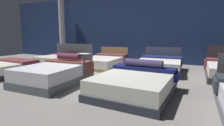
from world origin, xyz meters
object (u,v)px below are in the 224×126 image
Objects in this scene: bed_0 at (2,69)px; bed_2 at (135,84)px; bed_5 at (104,62)px; bed_4 at (61,59)px; price_sign at (85,77)px; bed_1 at (55,73)px; bed_6 at (159,65)px; support_pillar at (62,29)px.

bed_2 is at bearing 4.16° from bed_0.
bed_5 is at bearing 131.55° from bed_2.
bed_4 is (-0.03, 2.95, -0.00)m from bed_0.
bed_0 is 2.19× the size of price_sign.
bed_6 is (2.38, 2.88, -0.03)m from bed_1.
bed_5 is at bearing 109.79° from price_sign.
bed_5 is at bearing 175.75° from bed_6.
bed_1 is 1.04× the size of bed_4.
support_pillar reaches higher than bed_2.
bed_0 is at bearing 178.96° from bed_1.
support_pillar reaches higher than bed_1.
bed_4 is 2.64m from support_pillar.
bed_6 is (4.80, -0.05, 0.03)m from bed_4.
bed_0 is at bearing -88.85° from bed_4.
bed_2 is (2.34, 0.07, -0.03)m from bed_1.
bed_2 is (4.73, 0.09, 0.03)m from bed_0.
bed_1 reaches higher than price_sign.
bed_2 is 2.81m from bed_6.
price_sign is (1.16, -0.23, 0.07)m from bed_1.
bed_0 is 5.07m from support_pillar.
bed_2 is at bearing -36.95° from support_pillar.
bed_6 reaches higher than bed_0.
price_sign is at bearing -40.76° from bed_4.
bed_0 is at bearing -74.03° from support_pillar.
support_pillar reaches higher than bed_4.
bed_2 is 3.67m from bed_5.
bed_4 is 0.56× the size of support_pillar.
support_pillar reaches higher than bed_6.
bed_0 is 3.81m from bed_5.
bed_5 is 1.01× the size of bed_6.
bed_0 is 2.40m from bed_1.
bed_2 is at bearing 14.02° from price_sign.
bed_2 is 7.73m from support_pillar.
bed_2 reaches higher than bed_0.
bed_2 is at bearing -30.36° from bed_4.
bed_5 reaches higher than bed_2.
price_sign reaches higher than bed_0.
bed_4 reaches higher than bed_6.
bed_1 is 2.18× the size of price_sign.
bed_1 is at bearing -132.86° from bed_6.
bed_0 is 0.58× the size of support_pillar.
price_sign is at bearing -12.80° from bed_1.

